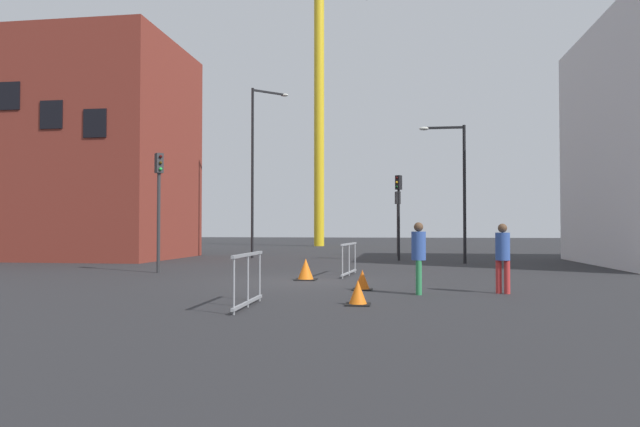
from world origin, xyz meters
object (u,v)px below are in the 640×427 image
pedestrian_waiting (503,253)px  traffic_light_verge (159,193)px  streetlamp_short (458,179)px  traffic_light_near (398,212)px  traffic_cone_on_verge (358,294)px  streetlamp_tall (257,159)px  pedestrian_walking (419,252)px  traffic_light_median (399,204)px  construction_crane (315,55)px  traffic_cone_by_barrier (362,281)px  traffic_cone_striped (306,270)px

pedestrian_waiting → traffic_light_verge: bearing=155.9°
streetlamp_short → traffic_light_near: bearing=114.1°
streetlamp_short → pedestrian_waiting: 12.16m
traffic_cone_on_verge → streetlamp_tall: bearing=110.8°
pedestrian_walking → traffic_light_near: bearing=91.8°
traffic_light_median → pedestrian_waiting: 14.17m
streetlamp_tall → traffic_cone_on_verge: bearing=-69.2°
streetlamp_short → traffic_cone_on_verge: (-3.41, -14.36, -3.54)m
traffic_cone_on_verge → traffic_light_verge: bearing=135.8°
construction_crane → traffic_cone_by_barrier: construction_crane is taller
traffic_cone_on_verge → pedestrian_walking: bearing=58.0°
streetlamp_tall → traffic_light_verge: streetlamp_tall is taller
construction_crane → traffic_cone_on_verge: (6.65, -37.58, -16.69)m
traffic_light_verge → traffic_cone_striped: 6.49m
construction_crane → pedestrian_waiting: bearing=-74.1°
traffic_light_near → traffic_cone_on_verge: (-0.70, -20.42, -2.23)m
traffic_light_verge → traffic_cone_striped: bearing=-19.8°
streetlamp_tall → traffic_light_near: 8.40m
traffic_light_median → pedestrian_waiting: bearing=-79.6°
construction_crane → traffic_light_verge: bearing=-91.8°
streetlamp_tall → traffic_cone_on_verge: size_ratio=17.76×
streetlamp_short → pedestrian_waiting: bearing=-90.5°
pedestrian_waiting → traffic_cone_on_verge: size_ratio=3.30×
construction_crane → traffic_light_verge: size_ratio=5.98×
traffic_cone_by_barrier → pedestrian_walking: bearing=-29.5°
traffic_light_near → pedestrian_waiting: bearing=-81.7°
traffic_light_median → traffic_light_near: 4.07m
construction_crane → traffic_cone_striped: 36.53m
traffic_light_median → pedestrian_walking: 14.41m
traffic_light_median → traffic_cone_on_verge: 16.58m
construction_crane → streetlamp_tall: construction_crane is taller
streetlamp_tall → traffic_light_verge: size_ratio=2.14×
traffic_light_near → pedestrian_waiting: traffic_light_near is taller
construction_crane → traffic_light_median: size_ratio=6.07×
construction_crane → traffic_light_verge: construction_crane is taller
traffic_light_median → pedestrian_waiting: (2.54, -13.83, -1.81)m
traffic_light_near → streetlamp_short: bearing=-65.9°
pedestrian_walking → traffic_cone_striped: 4.73m
construction_crane → pedestrian_waiting: 39.77m
streetlamp_tall → traffic_light_near: bearing=19.1°
pedestrian_waiting → traffic_cone_on_verge: pedestrian_waiting is taller
traffic_light_median → pedestrian_walking: (0.52, -14.29, -1.79)m
traffic_cone_on_verge → traffic_cone_by_barrier: 2.86m
traffic_light_verge → traffic_light_median: bearing=46.8°
construction_crane → pedestrian_walking: 39.73m
pedestrian_waiting → pedestrian_walking: bearing=-167.0°
traffic_light_median → streetlamp_tall: bearing=168.9°
streetlamp_short → traffic_light_median: size_ratio=1.49×
construction_crane → pedestrian_walking: bearing=-77.4°
traffic_cone_by_barrier → traffic_cone_striped: traffic_cone_striped is taller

